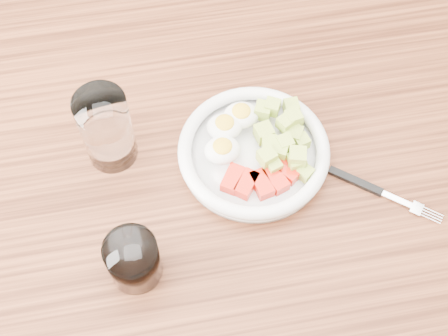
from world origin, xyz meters
The scene contains 6 objects.
ground centered at (0.00, 0.00, 0.00)m, with size 4.00×4.00×0.00m, color brown.
dining_table centered at (0.00, 0.00, 0.67)m, with size 1.50×0.90×0.77m.
bowl centered at (0.04, 0.04, 0.79)m, with size 0.24×0.24×0.06m.
fork centered at (0.21, -0.05, 0.77)m, with size 0.15×0.12×0.01m.
water_glass centered at (-0.17, 0.09, 0.84)m, with size 0.08×0.08×0.14m, color white.
coffee_glass centered at (-0.16, -0.12, 0.81)m, with size 0.07×0.07×0.08m.
Camera 1 is at (-0.09, -0.43, 1.62)m, focal length 50.00 mm.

